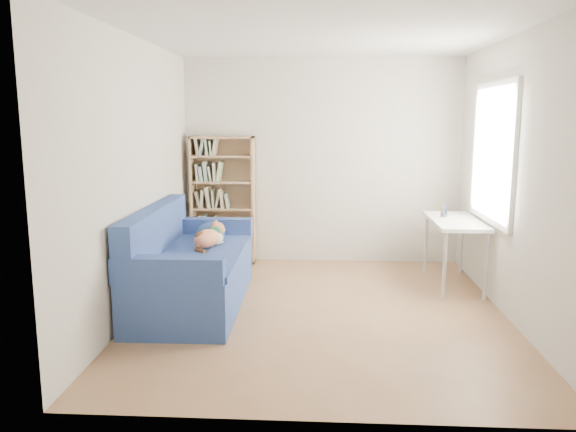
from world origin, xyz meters
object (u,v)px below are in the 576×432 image
Objects in this scene: sofa at (189,269)px; pen_cup at (444,212)px; bookshelf at (223,205)px; desk at (455,227)px.

sofa is 2.89m from pen_cup.
bookshelf is 2.87m from desk.
desk is at bearing -59.46° from pen_cup.
bookshelf is 11.17× the size of pen_cup.
sofa is at bearing -163.77° from desk.
bookshelf is at bearing 161.74° from desk.
pen_cup is at bearing 18.93° from sofa.
desk is (2.78, 0.81, 0.30)m from sofa.
pen_cup is at bearing -15.75° from bookshelf.
sofa is 13.76× the size of pen_cup.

